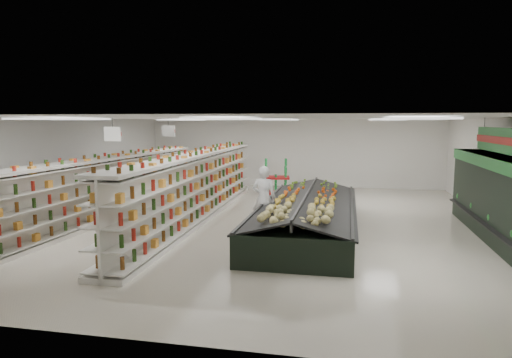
% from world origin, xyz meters
% --- Properties ---
extents(floor, '(16.00, 16.00, 0.00)m').
position_xyz_m(floor, '(0.00, 0.00, 0.00)').
color(floor, beige).
rests_on(floor, ground).
extents(ceiling, '(14.00, 16.00, 0.02)m').
position_xyz_m(ceiling, '(0.00, 0.00, 3.20)').
color(ceiling, white).
rests_on(ceiling, wall_back).
extents(wall_back, '(14.00, 0.02, 3.20)m').
position_xyz_m(wall_back, '(0.00, 8.00, 1.60)').
color(wall_back, white).
rests_on(wall_back, floor).
extents(wall_front, '(14.00, 0.02, 3.20)m').
position_xyz_m(wall_front, '(0.00, -8.00, 1.60)').
color(wall_front, white).
rests_on(wall_front, floor).
extents(wall_left, '(0.02, 16.00, 3.20)m').
position_xyz_m(wall_left, '(-7.00, 0.00, 1.60)').
color(wall_left, white).
rests_on(wall_left, floor).
extents(wall_right, '(0.02, 16.00, 3.20)m').
position_xyz_m(wall_right, '(7.00, 0.00, 1.60)').
color(wall_right, white).
rests_on(wall_right, floor).
extents(produce_wall_case, '(0.93, 8.00, 2.20)m').
position_xyz_m(produce_wall_case, '(6.53, -1.50, 1.24)').
color(produce_wall_case, black).
rests_on(produce_wall_case, floor).
extents(aisle_sign_near, '(0.52, 0.06, 0.75)m').
position_xyz_m(aisle_sign_near, '(-3.80, -2.00, 2.75)').
color(aisle_sign_near, white).
rests_on(aisle_sign_near, ceiling).
extents(aisle_sign_far, '(0.52, 0.06, 0.75)m').
position_xyz_m(aisle_sign_far, '(-3.80, 2.00, 2.75)').
color(aisle_sign_far, white).
rests_on(aisle_sign_far, ceiling).
extents(hortifruti_banner, '(0.12, 3.20, 0.95)m').
position_xyz_m(hortifruti_banner, '(6.25, -1.50, 2.65)').
color(hortifruti_banner, '#1C6C28').
rests_on(hortifruti_banner, ceiling).
extents(gondola_left, '(1.34, 11.41, 1.97)m').
position_xyz_m(gondola_left, '(-4.89, -0.46, 0.91)').
color(gondola_left, silver).
rests_on(gondola_left, floor).
extents(gondola_center, '(1.19, 12.17, 2.11)m').
position_xyz_m(gondola_center, '(-2.05, -0.04, 0.97)').
color(gondola_center, silver).
rests_on(gondola_center, floor).
extents(produce_island, '(2.71, 7.46, 1.11)m').
position_xyz_m(produce_island, '(1.55, -1.01, 0.51)').
color(produce_island, black).
rests_on(produce_island, floor).
extents(soda_endcap, '(1.24, 0.95, 1.45)m').
position_xyz_m(soda_endcap, '(-0.30, 4.99, 0.70)').
color(soda_endcap, '#A11612').
rests_on(soda_endcap, floor).
extents(shopper_main, '(0.69, 0.46, 1.86)m').
position_xyz_m(shopper_main, '(0.33, -1.13, 0.93)').
color(shopper_main, silver).
rests_on(shopper_main, floor).
extents(shopper_background, '(0.69, 0.95, 1.78)m').
position_xyz_m(shopper_background, '(-3.27, 2.77, 0.89)').
color(shopper_background, tan).
rests_on(shopper_background, floor).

